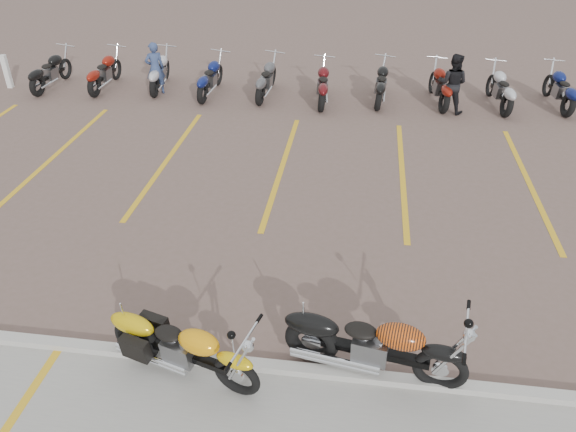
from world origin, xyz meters
name	(u,v)px	position (x,y,z in m)	size (l,w,h in m)	color
ground	(247,275)	(0.00, 0.00, 0.00)	(100.00, 100.00, 0.00)	brown
curb	(218,361)	(0.00, -2.00, 0.06)	(60.00, 0.18, 0.12)	#ADAAA3
parking_stripes	(282,167)	(0.00, 4.00, 0.00)	(38.00, 5.50, 0.01)	gold
yellow_cruiser	(182,347)	(-0.41, -2.19, 0.46)	(2.19, 0.78, 0.92)	black
flame_cruiser	(370,345)	(2.04, -1.85, 0.50)	(2.43, 0.57, 1.00)	black
person_a	(155,68)	(-4.39, 8.24, 0.76)	(0.55, 0.36, 1.52)	navy
person_b	(453,83)	(4.08, 7.94, 0.81)	(0.78, 0.61, 1.61)	black
bollard	(7,71)	(-9.06, 8.11, 0.50)	(0.15, 0.15, 1.00)	silver
bg_bike_row	(351,81)	(1.32, 8.49, 0.55)	(18.85, 2.02, 1.10)	black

